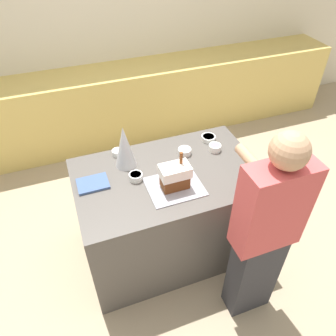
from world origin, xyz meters
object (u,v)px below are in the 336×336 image
Objects in this scene: candy_bowl_near_tray_right at (185,151)px; cookbook at (93,184)px; candy_bowl_near_tray_left at (215,147)px; candy_bowl_far_left at (118,152)px; candy_bowl_beside_tree at (208,138)px; decorative_tree at (124,147)px; baking_tray at (175,187)px; candy_bowl_front_corner at (136,176)px; person at (264,234)px; gingerbread_house at (175,176)px.

candy_bowl_near_tray_right reaches higher than cookbook.
candy_bowl_far_left is at bearing 163.99° from candy_bowl_near_tray_left.
candy_bowl_near_tray_left is 0.82× the size of candy_bowl_beside_tree.
decorative_tree reaches higher than candy_bowl_beside_tree.
baking_tray is 3.92× the size of candy_bowl_near_tray_left.
candy_bowl_beside_tree is at bearing 20.43° from candy_bowl_front_corner.
candy_bowl_front_corner is 0.45× the size of cookbook.
person is at bearing -39.98° from cookbook.
decorative_tree is 0.79m from candy_bowl_beside_tree.
gingerbread_house is at bearing 22.04° from baking_tray.
cookbook is (-0.57, 0.24, 0.01)m from baking_tray.
candy_bowl_near_tray_right is (0.22, 0.35, 0.02)m from baking_tray.
candy_bowl_beside_tree is (0.50, 0.46, 0.02)m from baking_tray.
gingerbread_house is 0.57m from candy_bowl_near_tray_left.
candy_bowl_far_left is (-0.03, 0.15, -0.15)m from decorative_tree.
candy_bowl_beside_tree is (0.50, 0.46, -0.09)m from gingerbread_house.
candy_bowl_near_tray_right is 0.30m from candy_bowl_beside_tree.
candy_bowl_near_tray_right is at bearing -3.49° from decorative_tree.
candy_bowl_far_left is at bearing 175.00° from candy_bowl_beside_tree.
baking_tray is 0.11m from gingerbread_house.
gingerbread_house is 0.79× the size of decorative_tree.
candy_bowl_beside_tree is at bearing 42.72° from gingerbread_house.
cookbook is at bearing -131.94° from candy_bowl_far_left.
candy_bowl_near_tray_right is 0.87× the size of candy_bowl_beside_tree.
baking_tray is at bearing -122.68° from candy_bowl_near_tray_right.
candy_bowl_far_left is at bearing 120.01° from baking_tray.
decorative_tree is 0.37m from cookbook.
candy_bowl_beside_tree is (0.80, -0.07, -0.00)m from candy_bowl_far_left.
candy_bowl_front_corner is (-0.73, -0.12, -0.00)m from candy_bowl_near_tray_left.
person is at bearing -54.66° from decorative_tree.
gingerbread_house is 0.68m from candy_bowl_beside_tree.
candy_bowl_near_tray_right is at bearing -18.95° from candy_bowl_far_left.
candy_bowl_near_tray_left is (0.48, 0.30, -0.08)m from gingerbread_house.
candy_bowl_beside_tree reaches higher than cookbook.
person is (0.97, -0.82, -0.06)m from cookbook.
gingerbread_house is at bearing -122.63° from candy_bowl_near_tray_right.
gingerbread_house is 0.17× the size of person.
cookbook is (-1.06, -0.22, -0.01)m from candy_bowl_beside_tree.
decorative_tree is at bearing -173.99° from candy_bowl_beside_tree.
candy_bowl_beside_tree is 1.09m from cookbook.
gingerbread_house reaches higher than candy_bowl_near_tray_left.
person is (0.65, -0.76, -0.08)m from candy_bowl_front_corner.
person is at bearing -57.30° from candy_bowl_far_left.
decorative_tree reaches higher than candy_bowl_near_tray_right.
candy_bowl_near_tray_right is 0.47× the size of cookbook.
gingerbread_house is at bearing -54.11° from decorative_tree.
person is (-0.07, -0.88, -0.08)m from candy_bowl_near_tray_left.
gingerbread_house reaches higher than candy_bowl_beside_tree.
candy_bowl_near_tray_left is at bearing -5.65° from decorative_tree.
candy_bowl_far_left is at bearing 161.05° from candy_bowl_near_tray_right.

